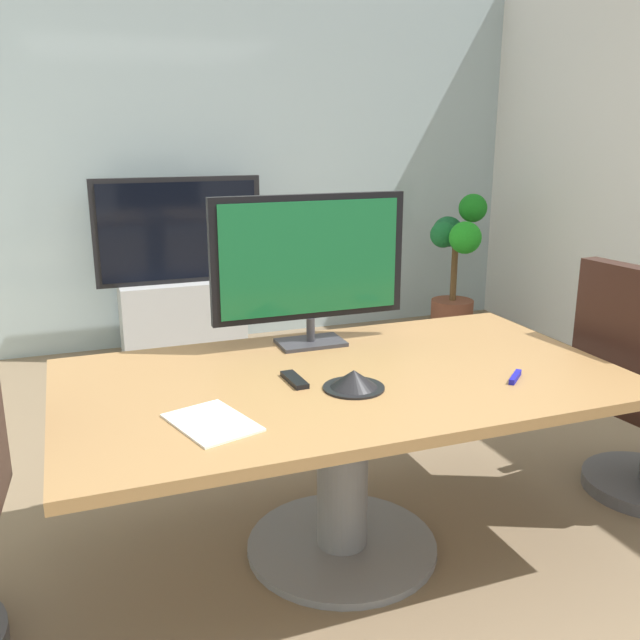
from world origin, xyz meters
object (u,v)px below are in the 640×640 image
(conference_table, at_px, (343,419))
(conference_phone, at_px, (354,380))
(tv_monitor, at_px, (310,261))
(wall_display_unit, at_px, (182,296))
(potted_plant, at_px, (455,266))
(remote_control, at_px, (294,380))

(conference_table, xyz_separation_m, conference_phone, (-0.02, -0.14, 0.21))
(tv_monitor, relative_size, wall_display_unit, 0.64)
(conference_phone, bearing_deg, potted_plant, 52.23)
(tv_monitor, height_order, potted_plant, tv_monitor)
(conference_table, distance_m, tv_monitor, 0.68)
(tv_monitor, bearing_deg, wall_display_unit, 94.14)
(tv_monitor, height_order, remote_control, tv_monitor)
(wall_display_unit, height_order, remote_control, wall_display_unit)
(potted_plant, relative_size, conference_phone, 5.20)
(conference_phone, distance_m, remote_control, 0.22)
(conference_phone, relative_size, remote_control, 1.29)
(tv_monitor, height_order, conference_phone, tv_monitor)
(conference_table, bearing_deg, tv_monitor, 87.81)
(wall_display_unit, relative_size, remote_control, 7.71)
(tv_monitor, bearing_deg, conference_table, -92.19)
(tv_monitor, relative_size, remote_control, 4.94)
(wall_display_unit, bearing_deg, conference_phone, -87.34)
(remote_control, bearing_deg, potted_plant, 45.82)
(wall_display_unit, relative_size, potted_plant, 1.14)
(tv_monitor, xyz_separation_m, potted_plant, (1.96, 2.02, -0.52))
(conference_table, height_order, potted_plant, potted_plant)
(conference_table, distance_m, potted_plant, 3.13)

